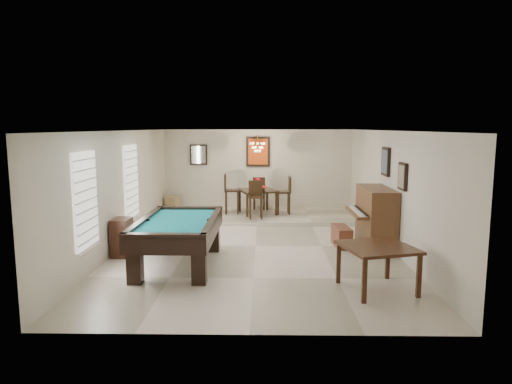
{
  "coord_description": "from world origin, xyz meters",
  "views": [
    {
      "loc": [
        0.18,
        -10.1,
        2.68
      ],
      "look_at": [
        0.0,
        0.6,
        1.15
      ],
      "focal_mm": 32.0,
      "sensor_mm": 36.0,
      "label": 1
    }
  ],
  "objects_px": {
    "apothecary_chest": "(122,237)",
    "dining_table": "(258,200)",
    "dining_chair_east": "(283,195)",
    "dining_chair_north": "(259,193)",
    "upright_piano": "(369,218)",
    "dining_chair_south": "(256,200)",
    "corner_bench": "(173,202)",
    "dining_chair_west": "(232,194)",
    "chandelier": "(257,144)",
    "pool_table": "(179,243)",
    "piano_bench": "(342,236)",
    "square_table": "(377,268)",
    "flower_vase": "(258,182)"
  },
  "relations": [
    {
      "from": "square_table",
      "to": "dining_chair_west",
      "type": "distance_m",
      "value": 6.74
    },
    {
      "from": "apothecary_chest",
      "to": "piano_bench",
      "type": "bearing_deg",
      "value": 10.17
    },
    {
      "from": "flower_vase",
      "to": "dining_chair_west",
      "type": "bearing_deg",
      "value": 178.34
    },
    {
      "from": "chandelier",
      "to": "dining_chair_west",
      "type": "bearing_deg",
      "value": 171.88
    },
    {
      "from": "dining_table",
      "to": "dining_chair_south",
      "type": "distance_m",
      "value": 0.76
    },
    {
      "from": "dining_table",
      "to": "dining_chair_north",
      "type": "relative_size",
      "value": 0.98
    },
    {
      "from": "dining_chair_south",
      "to": "chandelier",
      "type": "xyz_separation_m",
      "value": [
        0.04,
        0.66,
        1.55
      ]
    },
    {
      "from": "upright_piano",
      "to": "dining_chair_east",
      "type": "distance_m",
      "value": 3.79
    },
    {
      "from": "apothecary_chest",
      "to": "dining_table",
      "type": "height_order",
      "value": "dining_table"
    },
    {
      "from": "pool_table",
      "to": "piano_bench",
      "type": "xyz_separation_m",
      "value": [
        3.42,
        1.49,
        -0.22
      ]
    },
    {
      "from": "apothecary_chest",
      "to": "dining_table",
      "type": "distance_m",
      "value": 5.0
    },
    {
      "from": "upright_piano",
      "to": "chandelier",
      "type": "bearing_deg",
      "value": 127.63
    },
    {
      "from": "square_table",
      "to": "dining_table",
      "type": "xyz_separation_m",
      "value": [
        -2.05,
        6.09,
        0.16
      ]
    },
    {
      "from": "apothecary_chest",
      "to": "corner_bench",
      "type": "bearing_deg",
      "value": 89.06
    },
    {
      "from": "upright_piano",
      "to": "apothecary_chest",
      "type": "height_order",
      "value": "upright_piano"
    },
    {
      "from": "upright_piano",
      "to": "dining_chair_north",
      "type": "distance_m",
      "value": 4.79
    },
    {
      "from": "apothecary_chest",
      "to": "dining_chair_south",
      "type": "height_order",
      "value": "dining_chair_south"
    },
    {
      "from": "upright_piano",
      "to": "chandelier",
      "type": "xyz_separation_m",
      "value": [
        -2.53,
        3.28,
        1.53
      ]
    },
    {
      "from": "dining_table",
      "to": "chandelier",
      "type": "height_order",
      "value": "chandelier"
    },
    {
      "from": "dining_chair_east",
      "to": "corner_bench",
      "type": "xyz_separation_m",
      "value": [
        -3.47,
        0.83,
        -0.36
      ]
    },
    {
      "from": "apothecary_chest",
      "to": "dining_chair_west",
      "type": "height_order",
      "value": "dining_chair_west"
    },
    {
      "from": "upright_piano",
      "to": "corner_bench",
      "type": "relative_size",
      "value": 3.62
    },
    {
      "from": "pool_table",
      "to": "dining_table",
      "type": "relative_size",
      "value": 2.64
    },
    {
      "from": "apothecary_chest",
      "to": "flower_vase",
      "type": "bearing_deg",
      "value": 56.16
    },
    {
      "from": "dining_chair_west",
      "to": "chandelier",
      "type": "bearing_deg",
      "value": -100.99
    },
    {
      "from": "flower_vase",
      "to": "chandelier",
      "type": "distance_m",
      "value": 1.13
    },
    {
      "from": "dining_chair_north",
      "to": "dining_chair_east",
      "type": "height_order",
      "value": "dining_chair_east"
    },
    {
      "from": "dining_table",
      "to": "dining_chair_west",
      "type": "relative_size",
      "value": 0.85
    },
    {
      "from": "dining_chair_north",
      "to": "dining_chair_west",
      "type": "bearing_deg",
      "value": 42.99
    },
    {
      "from": "flower_vase",
      "to": "dining_table",
      "type": "bearing_deg",
      "value": 180.0
    },
    {
      "from": "piano_bench",
      "to": "dining_chair_south",
      "type": "relative_size",
      "value": 0.77
    },
    {
      "from": "piano_bench",
      "to": "dining_chair_west",
      "type": "distance_m",
      "value": 4.32
    },
    {
      "from": "dining_table",
      "to": "dining_chair_east",
      "type": "height_order",
      "value": "dining_chair_east"
    },
    {
      "from": "dining_table",
      "to": "apothecary_chest",
      "type": "bearing_deg",
      "value": -123.84
    },
    {
      "from": "upright_piano",
      "to": "dining_table",
      "type": "xyz_separation_m",
      "value": [
        -2.52,
        3.36,
        -0.14
      ]
    },
    {
      "from": "upright_piano",
      "to": "apothecary_chest",
      "type": "bearing_deg",
      "value": -171.56
    },
    {
      "from": "dining_chair_west",
      "to": "piano_bench",
      "type": "bearing_deg",
      "value": -143.71
    },
    {
      "from": "upright_piano",
      "to": "dining_table",
      "type": "height_order",
      "value": "upright_piano"
    },
    {
      "from": "flower_vase",
      "to": "pool_table",
      "type": "bearing_deg",
      "value": -107.07
    },
    {
      "from": "dining_chair_south",
      "to": "upright_piano",
      "type": "bearing_deg",
      "value": -48.8
    },
    {
      "from": "square_table",
      "to": "dining_chair_north",
      "type": "height_order",
      "value": "dining_chair_north"
    },
    {
      "from": "piano_bench",
      "to": "chandelier",
      "type": "distance_m",
      "value": 4.25
    },
    {
      "from": "apothecary_chest",
      "to": "dining_chair_south",
      "type": "xyz_separation_m",
      "value": [
        2.74,
        3.4,
        0.25
      ]
    },
    {
      "from": "chandelier",
      "to": "upright_piano",
      "type": "bearing_deg",
      "value": -52.37
    },
    {
      "from": "dining_chair_east",
      "to": "corner_bench",
      "type": "height_order",
      "value": "dining_chair_east"
    },
    {
      "from": "pool_table",
      "to": "dining_table",
      "type": "bearing_deg",
      "value": 73.45
    },
    {
      "from": "dining_chair_south",
      "to": "dining_chair_east",
      "type": "distance_m",
      "value": 1.09
    },
    {
      "from": "square_table",
      "to": "flower_vase",
      "type": "bearing_deg",
      "value": 108.6
    },
    {
      "from": "dining_table",
      "to": "chandelier",
      "type": "relative_size",
      "value": 1.68
    },
    {
      "from": "square_table",
      "to": "chandelier",
      "type": "relative_size",
      "value": 1.81
    }
  ]
}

